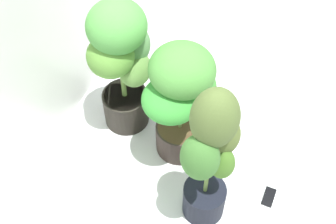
{
  "coord_description": "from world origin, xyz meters",
  "views": [
    {
      "loc": [
        -1.35,
        -0.32,
        2.07
      ],
      "look_at": [
        -0.09,
        0.19,
        0.39
      ],
      "focal_mm": 46.75,
      "sensor_mm": 36.0,
      "label": 1
    }
  ],
  "objects_px": {
    "potted_plant_center": "(181,95)",
    "potted_plant_front_left": "(210,156)",
    "cell_phone": "(269,197)",
    "potted_plant_back_center": "(122,59)"
  },
  "relations": [
    {
      "from": "potted_plant_front_left",
      "to": "potted_plant_back_center",
      "type": "distance_m",
      "value": 0.73
    },
    {
      "from": "potted_plant_center",
      "to": "potted_plant_front_left",
      "type": "bearing_deg",
      "value": -140.92
    },
    {
      "from": "potted_plant_back_center",
      "to": "cell_phone",
      "type": "xyz_separation_m",
      "value": [
        -0.2,
        -0.91,
        -0.49
      ]
    },
    {
      "from": "potted_plant_front_left",
      "to": "cell_phone",
      "type": "bearing_deg",
      "value": -57.13
    },
    {
      "from": "potted_plant_back_center",
      "to": "potted_plant_front_left",
      "type": "bearing_deg",
      "value": -122.59
    },
    {
      "from": "potted_plant_front_left",
      "to": "potted_plant_center",
      "type": "distance_m",
      "value": 0.41
    },
    {
      "from": "potted_plant_back_center",
      "to": "potted_plant_center",
      "type": "bearing_deg",
      "value": -101.87
    },
    {
      "from": "potted_plant_front_left",
      "to": "potted_plant_center",
      "type": "bearing_deg",
      "value": 39.08
    },
    {
      "from": "cell_phone",
      "to": "potted_plant_back_center",
      "type": "bearing_deg",
      "value": 169.25
    },
    {
      "from": "potted_plant_front_left",
      "to": "potted_plant_back_center",
      "type": "bearing_deg",
      "value": 57.41
    }
  ]
}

